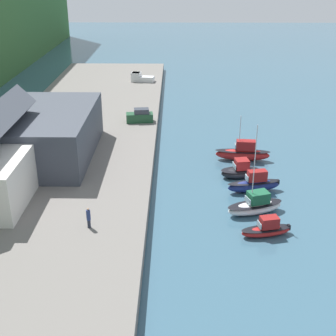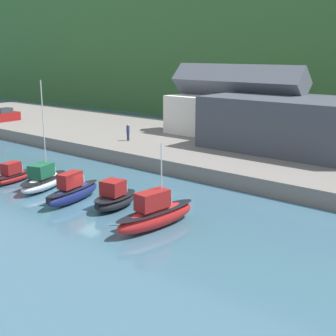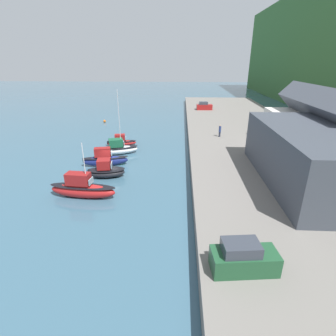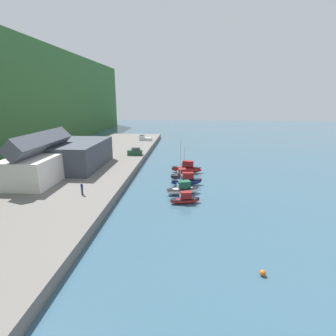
% 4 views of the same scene
% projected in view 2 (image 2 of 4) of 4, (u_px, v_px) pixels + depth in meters
% --- Properties ---
extents(ground_plane, '(320.00, 320.00, 0.00)m').
position_uv_depth(ground_plane, '(91.00, 202.00, 40.31)').
color(ground_plane, '#385B70').
extents(quay_promenade, '(130.76, 22.98, 1.53)m').
position_uv_depth(quay_promenade, '(234.00, 152.00, 56.95)').
color(quay_promenade, slate).
rests_on(quay_promenade, ground_plane).
extents(harbor_clubhouse, '(18.78, 8.29, 9.52)m').
position_uv_depth(harbor_clubhouse, '(236.00, 111.00, 61.96)').
color(harbor_clubhouse, silver).
rests_on(harbor_clubhouse, quay_promenade).
extents(yacht_club_building, '(18.83, 11.56, 6.00)m').
position_uv_depth(yacht_club_building, '(291.00, 124.00, 53.89)').
color(yacht_club_building, '#3D424C').
rests_on(yacht_club_building, quay_promenade).
extents(moored_boat_0, '(2.63, 5.39, 2.05)m').
position_uv_depth(moored_boat_0, '(13.00, 175.00, 46.36)').
color(moored_boat_0, red).
rests_on(moored_boat_0, ground_plane).
extents(moored_boat_1, '(4.00, 6.70, 10.16)m').
position_uv_depth(moored_boat_1, '(44.00, 180.00, 43.84)').
color(moored_boat_1, white).
rests_on(moored_boat_1, ground_plane).
extents(moored_boat_2, '(2.72, 6.63, 2.69)m').
position_uv_depth(moored_boat_2, '(73.00, 191.00, 40.09)').
color(moored_boat_2, navy).
rests_on(moored_boat_2, ground_plane).
extents(moored_boat_3, '(2.95, 5.04, 2.44)m').
position_uv_depth(moored_boat_3, '(115.00, 198.00, 38.55)').
color(moored_boat_3, black).
rests_on(moored_boat_3, ground_plane).
extents(moored_boat_4, '(2.33, 7.60, 6.31)m').
position_uv_depth(moored_boat_4, '(156.00, 214.00, 34.21)').
color(moored_boat_4, red).
rests_on(moored_boat_4, ground_plane).
extents(parked_car_1, '(1.97, 4.27, 2.16)m').
position_uv_depth(parked_car_1, '(6.00, 115.00, 76.35)').
color(parked_car_1, maroon).
rests_on(parked_car_1, quay_promenade).
extents(person_on_quay, '(0.40, 0.40, 2.14)m').
position_uv_depth(person_on_quay, '(128.00, 132.00, 59.61)').
color(person_on_quay, '#232838').
rests_on(person_on_quay, quay_promenade).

